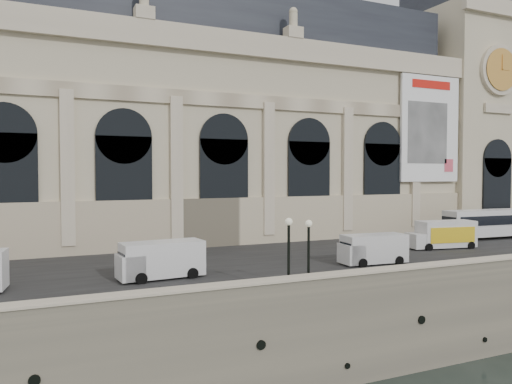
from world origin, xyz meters
TOP-DOWN VIEW (x-y plane):
  - ground at (0.00, 0.00)m, footprint 260.00×260.00m
  - quay at (0.00, 35.00)m, footprint 160.00×70.00m
  - street at (0.00, 14.00)m, footprint 160.00×24.00m
  - parapet at (0.00, 0.60)m, footprint 160.00×1.40m
  - museum at (-5.98, 30.86)m, footprint 69.00×18.70m
  - clock_pavilion at (34.00, 27.93)m, footprint 13.00×14.72m
  - bus_right at (25.47, 14.69)m, footprint 11.59×3.31m
  - van_b at (3.41, 7.45)m, footprint 5.72×2.66m
  - van_c at (-13.93, 8.99)m, footprint 6.17×2.86m
  - box_truck at (15.34, 11.55)m, footprint 7.15×3.32m
  - lamp_left at (-7.30, 1.66)m, footprint 0.48×0.48m
  - lamp_right at (-5.76, 1.83)m, footprint 0.46×0.46m

SIDE VIEW (x-z plane):
  - ground at x=0.00m, z-range 0.00..0.00m
  - quay at x=0.00m, z-range 0.00..6.00m
  - street at x=0.00m, z-range 6.00..6.06m
  - parapet at x=0.00m, z-range 6.01..7.22m
  - van_b at x=3.41m, z-range 6.03..8.51m
  - van_c at x=-13.93m, z-range 6.03..8.70m
  - box_truck at x=15.34m, z-range 6.01..8.79m
  - bus_right at x=25.47m, z-range 6.20..9.58m
  - lamp_right at x=-5.76m, z-range 5.99..10.53m
  - lamp_left at x=-7.30m, z-range 5.99..10.73m
  - museum at x=-5.98m, z-range 5.17..34.27m
  - clock_pavilion at x=34.00m, z-range 5.07..41.77m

